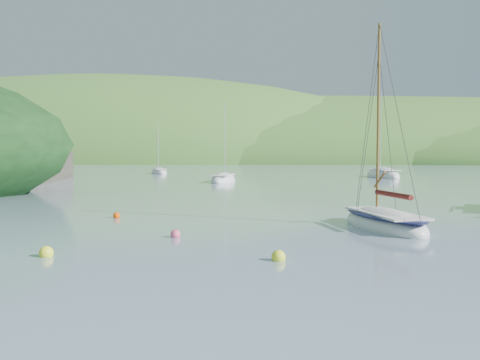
# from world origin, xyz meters

# --- Properties ---
(ground) EXTENTS (700.00, 700.00, 0.00)m
(ground) POSITION_xyz_m (0.00, 0.00, 0.00)
(ground) COLOR slate
(ground) RESTS_ON ground
(shoreline_hills) EXTENTS (690.00, 135.00, 56.00)m
(shoreline_hills) POSITION_xyz_m (-9.66, 172.42, 0.00)
(shoreline_hills) COLOR #46762D
(shoreline_hills) RESTS_ON ground
(daysailer_white) EXTENTS (4.08, 7.07, 10.24)m
(daysailer_white) POSITION_xyz_m (5.08, 7.32, 0.23)
(daysailer_white) COLOR white
(daysailer_white) RESTS_ON ground
(distant_sloop_a) EXTENTS (3.20, 7.19, 9.95)m
(distant_sloop_a) POSITION_xyz_m (-5.89, 42.78, 0.17)
(distant_sloop_a) COLOR white
(distant_sloop_a) RESTS_ON ground
(distant_sloop_b) EXTENTS (4.47, 9.25, 12.65)m
(distant_sloop_b) POSITION_xyz_m (14.36, 54.65, 0.21)
(distant_sloop_b) COLOR white
(distant_sloop_b) RESTS_ON ground
(distant_sloop_c) EXTENTS (4.30, 6.52, 8.79)m
(distant_sloop_c) POSITION_xyz_m (-17.99, 64.17, 0.16)
(distant_sloop_c) COLOR white
(distant_sloop_c) RESTS_ON ground
(mooring_buoys) EXTENTS (19.96, 12.29, 0.48)m
(mooring_buoys) POSITION_xyz_m (-1.67, 4.04, 0.12)
(mooring_buoys) COLOR yellow
(mooring_buoys) RESTS_ON ground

